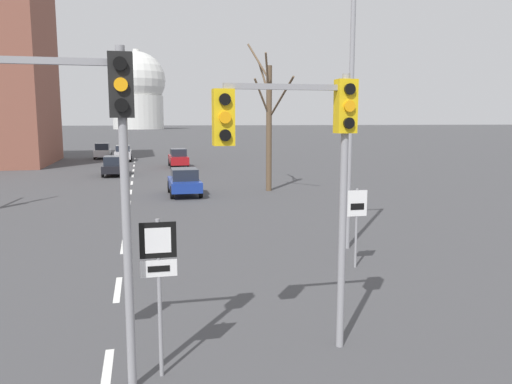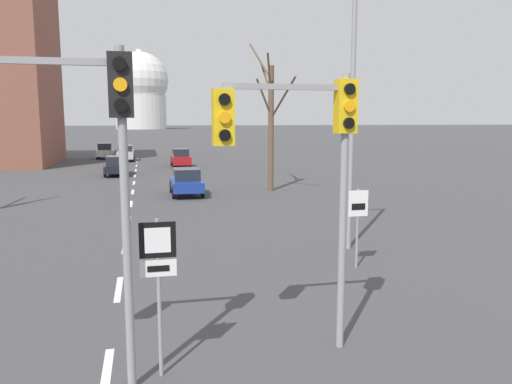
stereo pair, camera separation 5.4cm
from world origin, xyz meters
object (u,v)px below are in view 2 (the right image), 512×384
object	(u,v)px
street_lamp_right	(343,81)
sedan_far_right	(126,153)
sedan_near_left	(105,151)
sedan_near_right	(181,158)
traffic_signal_near_right	(304,143)
speed_limit_sign	(358,215)
route_sign_post	(158,270)
sedan_mid_centre	(116,166)
traffic_signal_centre_tall	(76,134)
sedan_far_left	(186,181)

from	to	relation	value
street_lamp_right	sedan_far_right	xyz separation A→B (m)	(-8.29, 39.52, -4.75)
sedan_near_left	sedan_near_right	size ratio (longest dim) A/B	0.84
street_lamp_right	sedan_near_right	bearing A→B (deg)	95.64
traffic_signal_near_right	speed_limit_sign	bearing A→B (deg)	55.82
route_sign_post	sedan_mid_centre	xyz separation A→B (m)	(-2.35, 32.44, -1.10)
speed_limit_sign	sedan_mid_centre	size ratio (longest dim) A/B	0.54
sedan_near_left	speed_limit_sign	bearing A→B (deg)	-77.19
sedan_near_right	sedan_far_right	world-z (taller)	sedan_near_right
traffic_signal_centre_tall	speed_limit_sign	size ratio (longest dim) A/B	2.30
traffic_signal_centre_tall	sedan_far_left	bearing A→B (deg)	81.01
sedan_far_right	sedan_near_left	bearing A→B (deg)	122.68
traffic_signal_centre_tall	sedan_near_right	world-z (taller)	traffic_signal_centre_tall
speed_limit_sign	sedan_mid_centre	world-z (taller)	speed_limit_sign
traffic_signal_near_right	street_lamp_right	world-z (taller)	street_lamp_right
traffic_signal_near_right	street_lamp_right	size ratio (longest dim) A/B	0.56
traffic_signal_near_right	speed_limit_sign	size ratio (longest dim) A/B	2.18
sedan_near_left	sedan_near_right	distance (m)	14.24
street_lamp_right	sedan_near_left	bearing A→B (deg)	103.84
route_sign_post	sedan_mid_centre	distance (m)	32.55
sedan_mid_centre	street_lamp_right	bearing A→B (deg)	-71.26
street_lamp_right	traffic_signal_centre_tall	bearing A→B (deg)	-134.12
sedan_mid_centre	traffic_signal_centre_tall	bearing A→B (deg)	-87.91
route_sign_post	sedan_far_left	distance (m)	20.79
traffic_signal_near_right	speed_limit_sign	distance (m)	6.21
route_sign_post	sedan_far_left	world-z (taller)	route_sign_post
speed_limit_sign	sedan_mid_centre	bearing A→B (deg)	106.73
sedan_near_left	sedan_far_left	xyz separation A→B (m)	(6.61, -29.82, -0.05)
sedan_near_left	sedan_near_right	bearing A→B (deg)	-57.91
sedan_far_right	traffic_signal_centre_tall	bearing A→B (deg)	-88.86
route_sign_post	sedan_near_right	size ratio (longest dim) A/B	0.59
speed_limit_sign	sedan_far_right	xyz separation A→B (m)	(-7.95, 41.66, -0.77)
traffic_signal_near_right	sedan_near_right	bearing A→B (deg)	89.26
street_lamp_right	sedan_mid_centre	bearing A→B (deg)	108.74
street_lamp_right	sedan_far_left	xyz separation A→B (m)	(-4.03, 13.37, -4.77)
sedan_near_left	traffic_signal_centre_tall	bearing A→B (deg)	-86.29
sedan_near_left	sedan_mid_centre	distance (m)	18.15
traffic_signal_near_right	speed_limit_sign	world-z (taller)	traffic_signal_near_right
sedan_near_right	sedan_near_left	bearing A→B (deg)	122.09
sedan_mid_centre	sedan_far_right	size ratio (longest dim) A/B	0.95
route_sign_post	street_lamp_right	distance (m)	10.25
traffic_signal_near_right	sedan_near_right	distance (m)	38.16
street_lamp_right	sedan_mid_centre	distance (m)	27.00
speed_limit_sign	sedan_far_left	xyz separation A→B (m)	(-3.70, 15.51, -0.79)
route_sign_post	traffic_signal_near_right	bearing A→B (deg)	8.19
sedan_near_left	route_sign_post	bearing A→B (deg)	-84.96
speed_limit_sign	traffic_signal_near_right	bearing A→B (deg)	-124.18
street_lamp_right	sedan_far_left	bearing A→B (deg)	106.77
sedan_near_left	sedan_far_right	bearing A→B (deg)	-57.32
speed_limit_sign	street_lamp_right	world-z (taller)	street_lamp_right
speed_limit_sign	sedan_near_left	xyz separation A→B (m)	(-10.31, 45.33, -0.74)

